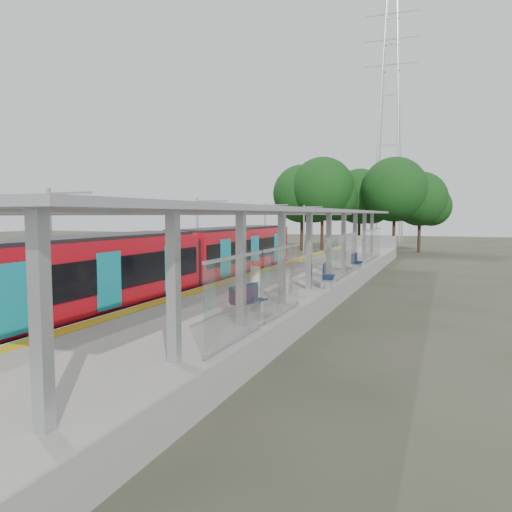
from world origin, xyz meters
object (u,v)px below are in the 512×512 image
at_px(bench_far, 356,261).
at_px(train, 177,263).
at_px(info_pillar_near, 255,284).
at_px(litter_bin, 286,282).
at_px(bench_near, 247,299).
at_px(info_pillar_far, 328,257).
at_px(bench_mid, 327,275).

bearing_deg(bench_far, train, -123.83).
bearing_deg(info_pillar_near, litter_bin, 93.09).
relative_size(info_pillar_near, litter_bin, 1.60).
relative_size(train, bench_far, 18.21).
xyz_separation_m(bench_near, info_pillar_far, (-0.41, 14.05, 0.31)).
height_order(train, bench_mid, train).
relative_size(bench_near, info_pillar_near, 0.96).
bearing_deg(bench_near, bench_mid, 98.43).
distance_m(bench_far, info_pillar_near, 13.10).
distance_m(bench_near, bench_mid, 7.38).
xyz_separation_m(info_pillar_near, info_pillar_far, (0.17, 11.76, 0.14)).
bearing_deg(info_pillar_near, bench_far, 98.47).
bearing_deg(bench_near, train, 153.19).
xyz_separation_m(train, bench_mid, (7.10, 1.56, -0.47)).
relative_size(bench_far, litter_bin, 1.48).
distance_m(bench_near, info_pillar_near, 2.37).
xyz_separation_m(bench_near, info_pillar_near, (-0.58, 2.29, 0.17)).
bearing_deg(litter_bin, bench_mid, 67.26).
bearing_deg(litter_bin, info_pillar_far, 92.08).
bearing_deg(bench_far, bench_near, -91.18).
relative_size(info_pillar_far, litter_bin, 1.92).
bearing_deg(litter_bin, bench_near, -89.16).
bearing_deg(bench_mid, bench_far, 80.41).
relative_size(bench_mid, bench_far, 1.10).
relative_size(train, bench_mid, 16.58).
height_order(bench_mid, info_pillar_far, info_pillar_far).
xyz_separation_m(bench_near, bench_far, (1.08, 15.28, -0.01)).
distance_m(train, litter_bin, 6.10).
xyz_separation_m(train, info_pillar_far, (5.62, 8.30, -0.20)).
relative_size(bench_near, info_pillar_far, 0.80).
xyz_separation_m(bench_near, bench_mid, (1.08, 7.31, 0.03)).
distance_m(train, info_pillar_far, 10.03).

